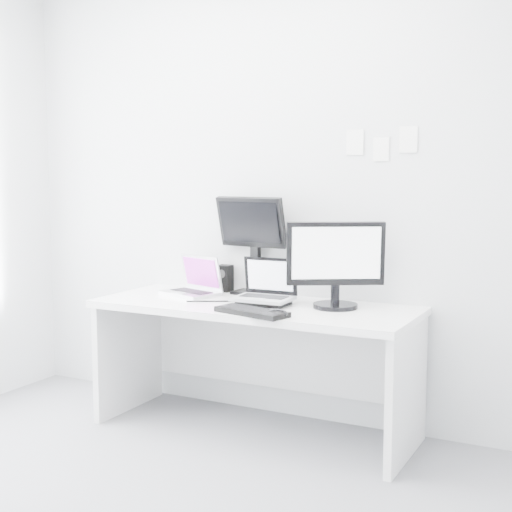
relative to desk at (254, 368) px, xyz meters
The scene contains 12 objects.
back_wall 1.05m from the desk, 90.00° to the left, with size 3.60×3.60×0.00m, color silver.
desk is the anchor object (origin of this frame).
macbook 0.68m from the desk, behind, with size 0.33×0.24×0.24m, color #ADAEB2.
speaker 0.64m from the desk, 140.57° to the left, with size 0.08×0.08×0.16m, color black.
dell_laptop 0.50m from the desk, ahead, with size 0.31×0.24×0.26m, color #A6A8AD.
rear_monitor 0.73m from the desk, 118.85° to the left, with size 0.44×0.16×0.60m, color black.
samsung_monitor 0.76m from the desk, 11.17° to the left, with size 0.53×0.24×0.48m, color black.
keyboard 0.48m from the desk, 65.14° to the right, with size 0.40×0.14×0.03m, color black.
mouse 0.55m from the desk, 45.17° to the right, with size 0.12×0.08×0.04m, color black.
wall_note_0 1.38m from the desk, 37.40° to the left, with size 0.10×0.00×0.14m, color white.
wall_note_1 1.40m from the desk, 29.83° to the left, with size 0.09×0.00×0.13m, color white.
wall_note_2 1.51m from the desk, 24.64° to the left, with size 0.10×0.00×0.14m, color white.
Camera 1 is at (1.82, -2.27, 1.46)m, focal length 50.86 mm.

